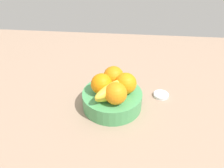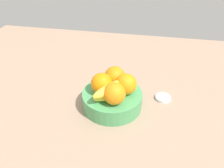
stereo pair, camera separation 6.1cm
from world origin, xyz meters
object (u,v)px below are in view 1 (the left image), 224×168
Objects in this scene: orange_front_left at (112,76)px; fruit_bowl at (112,99)px; orange_center at (116,93)px; jar_lid at (161,95)px; banana_bunch at (115,90)px; orange_front_right at (102,84)px; orange_back_left at (126,83)px.

fruit_bowl is at bearing 93.81° from orange_front_left.
orange_center is 24.17cm from jar_lid.
orange_center reaches higher than banana_bunch.
fruit_bowl is at bearing -65.24° from banana_bunch.
jar_lid is (-19.46, -7.99, -2.59)cm from fruit_bowl.
jar_lid is at bearing -157.68° from fruit_bowl.
orange_front_left is 10.90cm from orange_center.
orange_front_left reaches higher than jar_lid.
orange_front_left is 1.29× the size of jar_lid.
orange_front_right is at bearing 4.47° from fruit_bowl.
orange_back_left is at bearing -171.63° from orange_front_right.
jar_lid is at bearing -172.22° from orange_front_left.
orange_front_left is at bearing -86.19° from fruit_bowl.
jar_lid is (-17.63, -13.38, -9.72)cm from orange_center.
banana_bunch is 22.90cm from jar_lid.
orange_center reaches higher than fruit_bowl.
orange_front_left is at bearing -78.87° from banana_bunch.
fruit_bowl is 8.88cm from orange_front_left.
orange_front_left and orange_center have the same top height.
orange_front_left is at bearing -38.66° from orange_back_left.
orange_front_left is (0.35, -5.28, 7.13)cm from fruit_bowl.
orange_center is (-1.83, 5.40, 7.13)cm from fruit_bowl.
orange_front_left is 1.00× the size of orange_front_right.
jar_lid is (-19.81, -2.71, -9.72)cm from orange_front_left.
orange_back_left is 0.49× the size of banana_bunch.
orange_back_left is at bearing -168.73° from fruit_bowl.
orange_front_right is at bearing 58.41° from orange_front_left.
banana_bunch is at bearing 30.11° from jar_lid.
jar_lid is at bearing -154.19° from orange_back_left.
orange_back_left is (-3.18, -6.39, 0.00)cm from orange_center.
orange_front_right is 0.49× the size of banana_bunch.
banana_bunch is (3.81, 3.60, -0.85)cm from orange_back_left.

